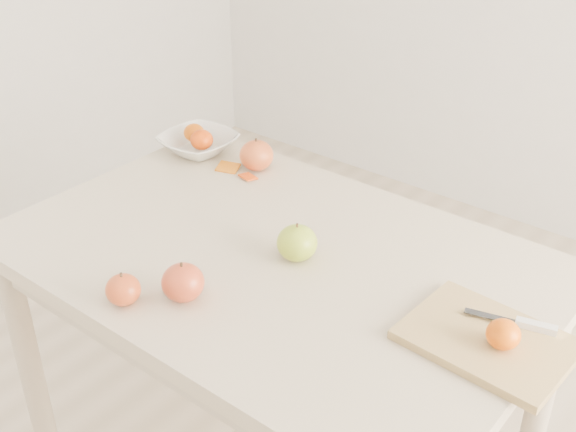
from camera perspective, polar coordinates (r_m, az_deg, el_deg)
The scene contains 13 objects.
table at distance 1.65m, azimuth -1.09°, elevation -5.75°, with size 1.20×0.80×0.75m.
cutting_board at distance 1.39m, azimuth 15.47°, elevation -9.45°, with size 0.29×0.22×0.02m, color tan.
board_tangerine at distance 1.35m, azimuth 16.65°, elevation -8.95°, with size 0.06×0.06×0.05m, color #CF4707.
fruit_bowl at distance 2.06m, azimuth -7.10°, elevation 5.71°, with size 0.21×0.21×0.05m, color white.
bowl_tangerine_near at distance 2.07m, azimuth -7.44°, elevation 6.55°, with size 0.06×0.06×0.05m, color #C95007.
bowl_tangerine_far at distance 2.02m, azimuth -6.84°, elevation 6.00°, with size 0.06×0.06×0.06m, color #E25207.
orange_peel_a at distance 1.96m, azimuth -4.76°, elevation 3.74°, with size 0.06×0.04×0.00m, color #CF690E.
orange_peel_b at distance 1.91m, azimuth -3.17°, elevation 3.05°, with size 0.04×0.04×0.00m, color #EC4F10.
paring_knife at distance 1.42m, azimuth 18.46°, elevation -8.14°, with size 0.17×0.07×0.01m.
apple_green at distance 1.55m, azimuth 0.72°, elevation -2.13°, with size 0.09×0.09×0.08m, color #7C9D18.
apple_red_c at distance 1.46m, azimuth -12.90°, elevation -5.69°, with size 0.07×0.07×0.06m, color #A31D1A.
apple_red_e at distance 1.45m, azimuth -8.31°, elevation -5.21°, with size 0.09×0.09×0.08m, color maroon.
apple_red_a at distance 1.94m, azimuth -2.51°, elevation 4.81°, with size 0.09×0.09×0.08m, color maroon.
Camera 1 is at (0.86, -1.02, 1.62)m, focal length 45.00 mm.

